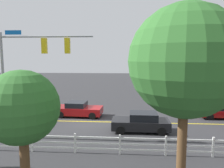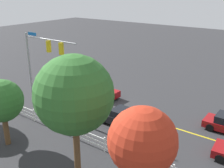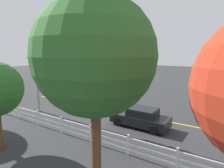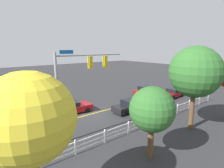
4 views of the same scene
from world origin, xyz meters
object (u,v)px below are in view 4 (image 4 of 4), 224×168
(car_0, at_px, (146,90))
(car_1, at_px, (130,106))
(car_2, at_px, (72,108))
(car_3, at_px, (173,93))
(tree_3, at_px, (29,119))
(tree_0, at_px, (152,110))
(tree_2, at_px, (195,72))

(car_0, height_order, car_1, car_1)
(car_2, xyz_separation_m, car_3, (-15.13, 3.39, -0.03))
(car_2, relative_size, tree_3, 0.67)
(car_0, distance_m, tree_0, 17.75)
(car_2, xyz_separation_m, tree_0, (-0.30, 11.27, 2.82))
(tree_0, height_order, tree_3, tree_3)
(car_0, bearing_deg, car_3, -65.03)
(car_1, distance_m, car_2, 6.81)
(car_1, xyz_separation_m, tree_3, (12.95, 7.50, 4.10))
(car_0, distance_m, tree_3, 24.12)
(tree_2, distance_m, tree_3, 14.20)
(car_0, bearing_deg, tree_2, -120.20)
(car_0, distance_m, car_2, 13.42)
(car_1, xyz_separation_m, tree_2, (-1.23, 6.88, 4.65))
(tree_2, xyz_separation_m, tree_3, (14.18, 0.62, -0.55))
(car_3, relative_size, tree_0, 0.80)
(car_1, height_order, car_3, car_1)
(car_1, relative_size, tree_0, 0.85)
(tree_3, bearing_deg, car_3, -160.57)
(tree_0, distance_m, tree_2, 6.87)
(tree_3, bearing_deg, car_1, -149.93)
(car_3, xyz_separation_m, tree_2, (8.25, 7.29, 4.72))
(car_3, bearing_deg, car_1, -0.80)
(car_2, height_order, car_3, car_2)
(tree_2, bearing_deg, tree_3, 2.51)
(car_0, relative_size, tree_0, 0.88)
(car_3, distance_m, tree_3, 24.14)
(car_0, xyz_separation_m, car_3, (-1.71, 3.75, -0.04))
(car_0, relative_size, car_3, 1.11)
(car_2, bearing_deg, car_3, -9.35)
(car_1, bearing_deg, car_2, -33.25)
(car_3, distance_m, tree_0, 17.03)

